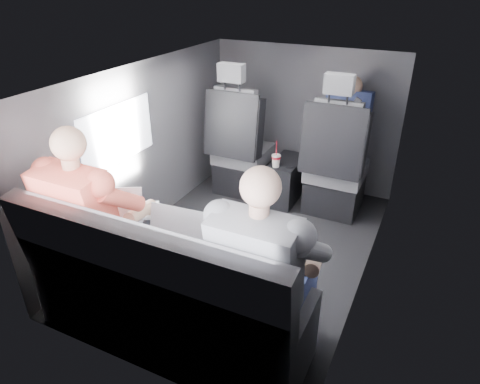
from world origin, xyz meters
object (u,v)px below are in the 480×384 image
at_px(rear_bench, 167,300).
at_px(laptop_silver, 191,234).
at_px(front_seat_left, 241,154).
at_px(center_console, 286,180).
at_px(front_seat_right, 335,171).
at_px(soda_cup, 276,160).
at_px(laptop_white, 128,208).
at_px(passenger_rear_left, 98,221).
at_px(passenger_front_right, 347,124).
at_px(laptop_black, 278,254).
at_px(passenger_rear_right, 266,271).

xyz_separation_m(rear_bench, laptop_silver, (0.05, 0.22, 0.33)).
distance_m(front_seat_left, rear_bench, 1.96).
bearing_deg(center_console, laptop_silver, -88.40).
bearing_deg(front_seat_right, soda_cup, -164.98).
distance_m(front_seat_left, laptop_silver, 1.77).
bearing_deg(soda_cup, center_console, 75.75).
height_order(laptop_white, passenger_rear_left, passenger_rear_left).
distance_m(laptop_white, passenger_front_right, 2.07).
distance_m(laptop_white, laptop_black, 1.02).
distance_m(rear_bench, passenger_rear_left, 0.62).
relative_size(rear_bench, laptop_black, 4.46).
xyz_separation_m(center_console, laptop_black, (0.56, -1.69, 0.43)).
xyz_separation_m(laptop_black, passenger_front_right, (-0.10, 1.91, 0.11)).
xyz_separation_m(soda_cup, passenger_rear_left, (-0.47, -1.67, 0.18)).
relative_size(laptop_white, passenger_front_right, 0.53).
distance_m(center_console, passenger_front_right, 0.74).
relative_size(laptop_black, passenger_front_right, 0.49).
bearing_deg(laptop_silver, passenger_rear_left, -167.82).
height_order(soda_cup, laptop_white, laptop_white).
height_order(laptop_silver, passenger_rear_left, passenger_rear_left).
distance_m(center_console, passenger_rear_left, 1.97).
relative_size(laptop_white, laptop_black, 1.09).
height_order(rear_bench, passenger_rear_left, passenger_rear_left).
xyz_separation_m(soda_cup, laptop_silver, (0.09, -1.55, 0.17)).
bearing_deg(rear_bench, front_seat_right, 76.69).
relative_size(front_seat_right, center_console, 2.64).
height_order(rear_bench, soda_cup, rear_bench).
bearing_deg(center_console, passenger_rear_right, -73.26).
relative_size(laptop_silver, passenger_rear_left, 0.31).
relative_size(front_seat_right, laptop_silver, 3.30).
height_order(front_seat_right, soda_cup, front_seat_right).
xyz_separation_m(laptop_black, passenger_rear_left, (-1.07, -0.16, 0.01)).
bearing_deg(laptop_black, front_seat_right, 93.71).
distance_m(rear_bench, laptop_white, 0.64).
xyz_separation_m(laptop_silver, passenger_front_right, (0.41, 1.94, 0.11)).
xyz_separation_m(center_console, soda_cup, (-0.04, -0.17, 0.26)).
bearing_deg(front_seat_left, front_seat_right, 0.00).
xyz_separation_m(front_seat_right, passenger_front_right, (0.00, 0.26, 0.34)).
bearing_deg(laptop_silver, front_seat_right, 76.59).
relative_size(rear_bench, passenger_rear_right, 1.30).
relative_size(laptop_white, passenger_rear_left, 0.31).
distance_m(front_seat_right, passenger_front_right, 0.43).
xyz_separation_m(rear_bench, passenger_rear_right, (0.56, 0.10, 0.32)).
bearing_deg(front_seat_left, passenger_rear_right, -60.91).
bearing_deg(front_seat_right, passenger_rear_left, -118.12).
xyz_separation_m(passenger_rear_right, passenger_front_right, (-0.10, 2.06, 0.11)).
xyz_separation_m(center_console, passenger_rear_left, (-0.52, -1.85, 0.44)).
height_order(soda_cup, laptop_black, laptop_black).
distance_m(passenger_rear_right, passenger_front_right, 2.07).
bearing_deg(laptop_black, passenger_front_right, 93.10).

